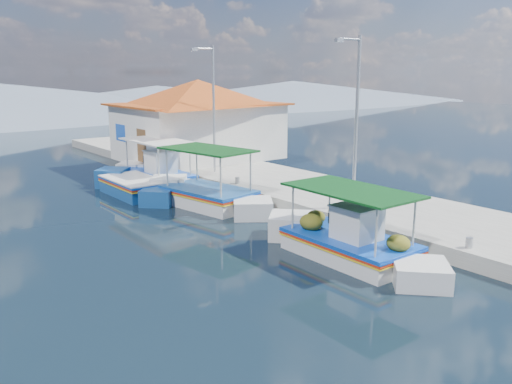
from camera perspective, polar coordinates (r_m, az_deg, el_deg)
ground at (r=15.02m, az=4.22°, el=-7.80°), size 160.00×160.00×0.00m
quay at (r=23.03m, az=5.15°, el=0.14°), size 5.00×44.00×0.50m
bollards at (r=21.03m, az=2.37°, el=0.08°), size 0.20×17.20×0.30m
main_caique at (r=15.59m, az=9.84°, el=-5.47°), size 2.09×6.94×2.28m
caique_green_canopy at (r=21.35m, az=-5.26°, el=-0.48°), size 2.83×6.87×2.61m
caique_blue_hull at (r=23.83m, az=-13.10°, el=0.42°), size 1.88×6.26×1.11m
caique_far at (r=25.31m, az=-10.56°, el=1.61°), size 2.11×7.02×2.46m
harbor_building at (r=29.94m, az=-6.25°, el=7.94°), size 10.49×10.49×4.40m
lamp_post_near at (r=18.74m, az=10.64°, el=8.23°), size 1.21×0.14×6.00m
lamp_post_far at (r=25.60m, az=-4.78°, el=9.57°), size 1.21×0.14×6.00m
mountain_ridge at (r=68.37m, az=-24.62°, el=8.95°), size 171.40×96.00×5.50m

